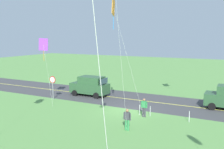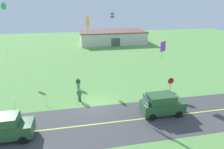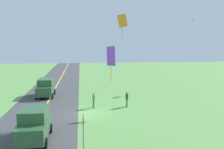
{
  "view_description": "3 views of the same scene",
  "coord_description": "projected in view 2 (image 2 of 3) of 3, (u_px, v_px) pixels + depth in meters",
  "views": [
    {
      "loc": [
        -9.1,
        20.9,
        6.79
      ],
      "look_at": [
        -0.15,
        3.44,
        3.83
      ],
      "focal_mm": 40.79,
      "sensor_mm": 36.0,
      "label": 1
    },
    {
      "loc": [
        -2.35,
        -20.04,
        10.96
      ],
      "look_at": [
        2.13,
        2.14,
        2.68
      ],
      "focal_mm": 31.51,
      "sensor_mm": 36.0,
      "label": 2
    },
    {
      "loc": [
        23.94,
        -0.21,
        6.86
      ],
      "look_at": [
        -0.15,
        2.8,
        3.74
      ],
      "focal_mm": 40.61,
      "sensor_mm": 36.0,
      "label": 3
    }
  ],
  "objects": [
    {
      "name": "fence_post_2",
      "position": [
        76.0,
        99.0,
        22.69
      ],
      "size": [
        0.05,
        0.05,
        0.9
      ],
      "primitive_type": "cylinder",
      "color": "silver",
      "rests_on": "ground"
    },
    {
      "name": "person_adult_companion",
      "position": [
        79.0,
        94.0,
        22.98
      ],
      "size": [
        0.58,
        0.22,
        1.6
      ],
      "rotation": [
        0.0,
        0.0,
        1.19
      ],
      "color": "#3F3F47",
      "rests_on": "ground"
    },
    {
      "name": "warehouse_distant",
      "position": [
        112.0,
        37.0,
        56.46
      ],
      "size": [
        18.36,
        10.2,
        3.5
      ],
      "color": "beige",
      "rests_on": "ground"
    },
    {
      "name": "stop_sign",
      "position": [
        170.0,
        84.0,
        23.58
      ],
      "size": [
        0.76,
        0.08,
        2.56
      ],
      "color": "gray",
      "rests_on": "ground"
    },
    {
      "name": "car_parked_west_near",
      "position": [
        5.0,
        127.0,
        16.41
      ],
      "size": [
        4.4,
        2.12,
        2.24
      ],
      "color": "#2D5633",
      "rests_on": "ground"
    },
    {
      "name": "kite_purple_back",
      "position": [
        112.0,
        15.0,
        31.37
      ],
      "size": [
        0.56,
        0.56,
        9.52
      ],
      "color": "silver",
      "rests_on": "ground"
    },
    {
      "name": "kite_blue_mid",
      "position": [
        87.0,
        23.0,
        23.06
      ],
      "size": [
        1.71,
        3.34,
        9.59
      ],
      "color": "silver",
      "rests_on": "ground"
    },
    {
      "name": "car_suv_foreground",
      "position": [
        162.0,
        104.0,
        20.19
      ],
      "size": [
        4.4,
        2.12,
        2.24
      ],
      "color": "#2D5633",
      "rests_on": "ground"
    },
    {
      "name": "fence_post_3",
      "position": [
        84.0,
        99.0,
        22.87
      ],
      "size": [
        0.05,
        0.05,
        0.9
      ],
      "primitive_type": "cylinder",
      "color": "silver",
      "rests_on": "ground"
    },
    {
      "name": "person_adult_near",
      "position": [
        78.0,
        83.0,
        26.23
      ],
      "size": [
        0.58,
        0.22,
        1.6
      ],
      "rotation": [
        0.0,
        0.0,
        5.64
      ],
      "color": "#338C4C",
      "rests_on": "ground"
    },
    {
      "name": "road_centre_stripe",
      "position": [
        103.0,
        123.0,
        18.96
      ],
      "size": [
        120.0,
        0.16,
        0.0
      ],
      "primitive_type": "cube",
      "color": "#E5E04C",
      "rests_on": "asphalt_road"
    },
    {
      "name": "ground_plane",
      "position": [
        98.0,
        104.0,
        22.66
      ],
      "size": [
        120.0,
        120.0,
        0.1
      ],
      "primitive_type": "cube",
      "color": "#60994C"
    },
    {
      "name": "kite_green_far",
      "position": [
        4.0,
        6.0,
        32.04
      ],
      "size": [
        1.96,
        1.14,
        10.99
      ],
      "color": "silver",
      "rests_on": "ground"
    },
    {
      "name": "fence_post_0",
      "position": [
        15.0,
        105.0,
        21.45
      ],
      "size": [
        0.05,
        0.05,
        0.9
      ],
      "primitive_type": "cylinder",
      "color": "silver",
      "rests_on": "ground"
    },
    {
      "name": "fence_post_1",
      "position": [
        47.0,
        102.0,
        22.08
      ],
      "size": [
        0.05,
        0.05,
        0.9
      ],
      "primitive_type": "cylinder",
      "color": "silver",
      "rests_on": "ground"
    },
    {
      "name": "kite_orange_near",
      "position": [
        163.0,
        47.0,
        23.71
      ],
      "size": [
        1.77,
        0.7,
        6.62
      ],
      "color": "silver",
      "rests_on": "ground"
    },
    {
      "name": "asphalt_road",
      "position": [
        103.0,
        123.0,
        18.96
      ],
      "size": [
        120.0,
        7.0,
        0.0
      ],
      "primitive_type": "cube",
      "color": "#424244",
      "rests_on": "ground"
    }
  ]
}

